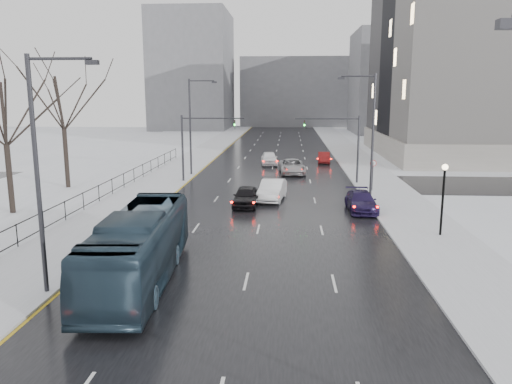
% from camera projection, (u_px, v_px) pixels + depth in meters
% --- Properties ---
extents(road, '(16.00, 150.00, 0.04)m').
position_uv_depth(road, '(273.00, 166.00, 60.00)').
color(road, black).
rests_on(road, ground).
extents(cross_road, '(130.00, 10.00, 0.04)m').
position_uv_depth(cross_road, '(269.00, 183.00, 48.25)').
color(cross_road, black).
rests_on(cross_road, ground).
extents(sidewalk_left, '(5.00, 150.00, 0.16)m').
position_uv_depth(sidewalk_left, '(187.00, 164.00, 60.68)').
color(sidewalk_left, silver).
rests_on(sidewalk_left, ground).
extents(sidewalk_right, '(5.00, 150.00, 0.16)m').
position_uv_depth(sidewalk_right, '(361.00, 166.00, 59.31)').
color(sidewalk_right, silver).
rests_on(sidewalk_right, ground).
extents(park_strip, '(14.00, 150.00, 0.12)m').
position_uv_depth(park_strip, '(111.00, 164.00, 61.30)').
color(park_strip, white).
rests_on(park_strip, ground).
extents(tree_park_d, '(8.75, 8.75, 12.50)m').
position_uv_depth(tree_park_d, '(13.00, 214.00, 35.71)').
color(tree_park_d, black).
rests_on(tree_park_d, ground).
extents(tree_park_e, '(9.45, 9.45, 13.50)m').
position_uv_depth(tree_park_e, '(68.00, 188.00, 45.53)').
color(tree_park_e, black).
rests_on(tree_park_e, ground).
extents(iron_fence, '(0.06, 70.00, 1.30)m').
position_uv_depth(iron_fence, '(51.00, 216.00, 31.31)').
color(iron_fence, black).
rests_on(iron_fence, sidewalk_left).
extents(streetlight_r_mid, '(2.95, 0.25, 10.00)m').
position_uv_depth(streetlight_r_mid, '(370.00, 131.00, 38.81)').
color(streetlight_r_mid, '#2D2D33').
rests_on(streetlight_r_mid, ground).
extents(streetlight_l_near, '(2.95, 0.25, 10.00)m').
position_uv_depth(streetlight_l_near, '(42.00, 165.00, 20.29)').
color(streetlight_l_near, '#2D2D33').
rests_on(streetlight_l_near, ground).
extents(streetlight_l_far, '(2.95, 0.25, 10.00)m').
position_uv_depth(streetlight_l_far, '(192.00, 122.00, 51.63)').
color(streetlight_l_far, '#2D2D33').
rests_on(streetlight_l_far, ground).
extents(lamppost_r_mid, '(0.36, 0.36, 4.28)m').
position_uv_depth(lamppost_r_mid, '(443.00, 189.00, 29.35)').
color(lamppost_r_mid, black).
rests_on(lamppost_r_mid, sidewalk_right).
extents(mast_signal_right, '(6.10, 0.33, 6.50)m').
position_uv_depth(mast_signal_right, '(347.00, 141.00, 46.99)').
color(mast_signal_right, '#2D2D33').
rests_on(mast_signal_right, ground).
extents(mast_signal_left, '(6.10, 0.33, 6.50)m').
position_uv_depth(mast_signal_left, '(193.00, 140.00, 47.94)').
color(mast_signal_left, '#2D2D33').
rests_on(mast_signal_left, ground).
extents(no_uturn_sign, '(0.60, 0.06, 2.70)m').
position_uv_depth(no_uturn_sign, '(373.00, 166.00, 43.30)').
color(no_uturn_sign, '#2D2D33').
rests_on(no_uturn_sign, sidewalk_right).
extents(bldg_far_right, '(24.00, 20.00, 22.00)m').
position_uv_depth(bldg_far_right, '(408.00, 83.00, 109.92)').
color(bldg_far_right, slate).
rests_on(bldg_far_right, ground).
extents(bldg_far_left, '(18.00, 22.00, 28.00)m').
position_uv_depth(bldg_far_left, '(193.00, 71.00, 122.40)').
color(bldg_far_left, slate).
rests_on(bldg_far_left, ground).
extents(bldg_far_center, '(30.00, 18.00, 18.00)m').
position_uv_depth(bldg_far_center, '(298.00, 92.00, 136.35)').
color(bldg_far_center, slate).
rests_on(bldg_far_center, ground).
extents(bus, '(3.43, 11.80, 3.25)m').
position_uv_depth(bus, '(140.00, 247.00, 22.51)').
color(bus, '#253949').
rests_on(bus, road).
extents(sedan_center_near, '(1.87, 4.48, 1.51)m').
position_uv_depth(sedan_center_near, '(246.00, 196.00, 37.97)').
color(sedan_center_near, black).
rests_on(sedan_center_near, road).
extents(sedan_right_near, '(2.37, 5.20, 1.65)m').
position_uv_depth(sedan_right_near, '(272.00, 190.00, 40.14)').
color(sedan_right_near, white).
rests_on(sedan_right_near, road).
extents(sedan_right_cross, '(3.06, 5.85, 1.57)m').
position_uv_depth(sedan_right_cross, '(292.00, 166.00, 53.58)').
color(sedan_right_cross, '#A3A3A6').
rests_on(sedan_right_cross, road).
extents(sedan_right_far, '(2.09, 4.95, 1.42)m').
position_uv_depth(sedan_right_far, '(361.00, 201.00, 36.42)').
color(sedan_right_far, '#201540').
rests_on(sedan_right_far, road).
extents(sedan_center_far, '(2.33, 4.89, 1.61)m').
position_uv_depth(sedan_center_far, '(269.00, 158.00, 60.29)').
color(sedan_center_far, white).
rests_on(sedan_center_far, road).
extents(sedan_right_distant, '(1.59, 4.12, 1.34)m').
position_uv_depth(sedan_right_distant, '(324.00, 158.00, 62.08)').
color(sedan_right_distant, maroon).
rests_on(sedan_right_distant, road).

